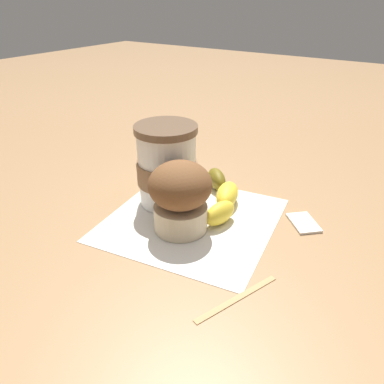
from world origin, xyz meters
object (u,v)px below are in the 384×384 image
(coffee_cup, at_px, (167,166))
(muffin, at_px, (182,195))
(banana, at_px, (222,195))
(sugar_packet, at_px, (304,222))

(coffee_cup, xyz_separation_m, muffin, (0.06, -0.05, -0.01))
(banana, bearing_deg, coffee_cup, -153.13)
(sugar_packet, bearing_deg, banana, -172.04)
(muffin, bearing_deg, banana, 82.87)
(coffee_cup, xyz_separation_m, sugar_packet, (0.19, 0.05, -0.06))
(muffin, relative_size, sugar_packet, 1.91)
(coffee_cup, bearing_deg, banana, 26.87)
(coffee_cup, distance_m, banana, 0.09)
(muffin, relative_size, banana, 0.67)
(muffin, bearing_deg, sugar_packet, 38.28)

